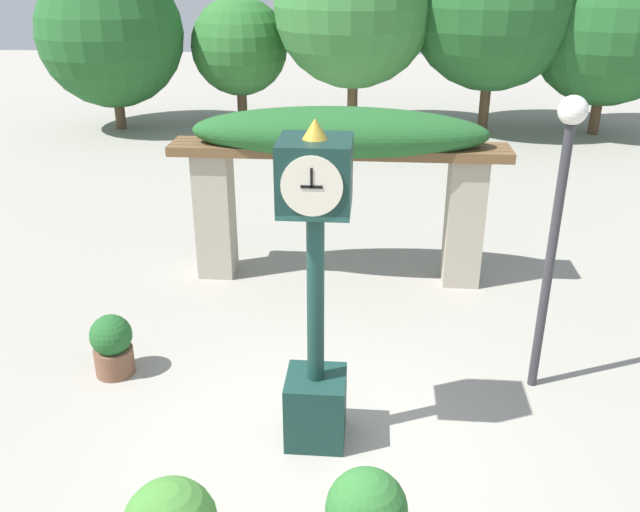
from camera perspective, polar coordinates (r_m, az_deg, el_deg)
name	(u,v)px	position (r m, az deg, el deg)	size (l,w,h in m)	color
ground_plane	(313,451)	(6.93, -0.56, -16.13)	(60.00, 60.00, 0.00)	gray
pedestal_clock	(316,296)	(6.23, -0.38, -3.39)	(0.62, 0.67, 3.25)	#14332D
pergola	(339,154)	(9.64, 1.58, 8.62)	(4.78, 1.12, 2.57)	#A89E89
potted_plant_near_right	(112,345)	(8.20, -17.10, -7.15)	(0.48, 0.48, 0.74)	brown
lamp_post	(559,200)	(7.26, 19.50, 4.44)	(0.29, 0.29, 3.26)	#333338
tree_line	(393,18)	(18.91, 6.21, 19.30)	(17.13, 4.62, 5.52)	brown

